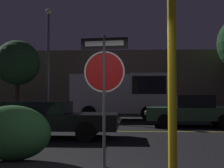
# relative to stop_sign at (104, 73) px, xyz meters

# --- Properties ---
(road_center_stripe) EXTENTS (42.54, 0.12, 0.01)m
(road_center_stripe) POSITION_rel_stop_sign_xyz_m (-0.43, 6.11, -1.80)
(road_center_stripe) COLOR gold
(road_center_stripe) RESTS_ON ground_plane
(stop_sign) EXTENTS (0.93, 0.14, 2.56)m
(stop_sign) POSITION_rel_stop_sign_xyz_m (0.00, 0.00, 0.00)
(stop_sign) COLOR #4C4C51
(stop_sign) RESTS_ON ground_plane
(yellow_pole_right) EXTENTS (0.13, 0.13, 2.86)m
(yellow_pole_right) POSITION_rel_stop_sign_xyz_m (1.08, -1.57, -0.38)
(yellow_pole_right) COLOR yellow
(yellow_pole_right) RESTS_ON ground_plane
(hedge_bush_2) EXTENTS (1.65, 0.78, 1.17)m
(hedge_bush_2) POSITION_rel_stop_sign_xyz_m (-1.98, 0.49, -1.22)
(hedge_bush_2) COLOR #285B2D
(hedge_bush_2) RESTS_ON ground_plane
(passing_car_2) EXTENTS (5.02, 1.99, 1.20)m
(passing_car_2) POSITION_rel_stop_sign_xyz_m (-2.31, 4.13, -1.18)
(passing_car_2) COLOR black
(passing_car_2) RESTS_ON ground_plane
(passing_car_3) EXTENTS (4.22, 2.15, 1.41)m
(passing_car_3) POSITION_rel_stop_sign_xyz_m (3.40, 8.21, -1.11)
(passing_car_3) COLOR #335B38
(passing_car_3) RESTS_ON ground_plane
(delivery_truck) EXTENTS (5.53, 2.43, 2.67)m
(delivery_truck) POSITION_rel_stop_sign_xyz_m (0.22, 12.28, -0.26)
(delivery_truck) COLOR silver
(delivery_truck) RESTS_ON ground_plane
(street_lamp) EXTENTS (0.37, 0.37, 6.69)m
(street_lamp) POSITION_rel_stop_sign_xyz_m (-4.25, 12.43, 2.15)
(street_lamp) COLOR #4C4C51
(street_lamp) RESTS_ON ground_plane
(tree_1) EXTENTS (3.23, 3.23, 5.40)m
(tree_1) POSITION_rel_stop_sign_xyz_m (-7.40, 16.05, 1.96)
(tree_1) COLOR #422D1E
(tree_1) RESTS_ON ground_plane
(building_backdrop) EXTENTS (37.33, 3.62, 5.21)m
(building_backdrop) POSITION_rel_stop_sign_xyz_m (-0.30, 21.40, 0.80)
(building_backdrop) COLOR #6B5B4C
(building_backdrop) RESTS_ON ground_plane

